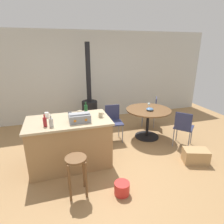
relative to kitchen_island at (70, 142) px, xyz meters
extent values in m
plane|color=#A37A4C|center=(0.89, -0.04, -0.47)|extent=(8.80, 8.80, 0.00)
cube|color=beige|center=(0.89, 2.52, 0.88)|extent=(8.00, 0.10, 2.70)
cube|color=#A37A4C|center=(0.00, 0.00, -0.02)|extent=(1.49, 0.83, 0.90)
cube|color=tan|center=(0.00, 0.00, 0.45)|extent=(1.55, 0.89, 0.04)
cylinder|color=brown|center=(0.14, -0.76, -0.16)|extent=(0.04, 0.04, 0.63)
cylinder|color=brown|center=(-0.10, -0.76, -0.16)|extent=(0.04, 0.04, 0.63)
cylinder|color=brown|center=(-0.10, -1.00, -0.16)|extent=(0.04, 0.04, 0.63)
cylinder|color=brown|center=(0.14, -1.00, -0.16)|extent=(0.04, 0.04, 0.63)
cylinder|color=brown|center=(0.02, -0.88, 0.17)|extent=(0.33, 0.33, 0.03)
cylinder|color=black|center=(2.00, 0.63, -0.46)|extent=(0.61, 0.61, 0.02)
cylinder|color=black|center=(2.00, 0.63, -0.11)|extent=(0.07, 0.07, 0.73)
cylinder|color=brown|center=(2.00, 0.63, 0.27)|extent=(1.11, 1.11, 0.03)
cube|color=navy|center=(2.40, 1.33, -0.02)|extent=(0.54, 0.54, 0.03)
cube|color=navy|center=(2.56, 1.24, 0.18)|extent=(0.20, 0.33, 0.40)
cylinder|color=gray|center=(2.46, 1.10, -0.25)|extent=(0.02, 0.02, 0.44)
cylinder|color=gray|center=(2.63, 1.40, -0.25)|extent=(0.02, 0.02, 0.44)
cylinder|color=gray|center=(2.33, 1.56, -0.25)|extent=(0.02, 0.02, 0.44)
cylinder|color=gray|center=(2.17, 1.27, -0.25)|extent=(0.02, 0.02, 0.44)
cube|color=navy|center=(1.12, 0.69, 0.00)|extent=(0.43, 0.43, 0.03)
cube|color=navy|center=(1.13, 0.88, 0.20)|extent=(0.36, 0.05, 0.40)
cylinder|color=gray|center=(1.30, 0.85, -0.24)|extent=(0.02, 0.02, 0.46)
cylinder|color=gray|center=(0.96, 0.87, -0.24)|extent=(0.02, 0.02, 0.46)
cylinder|color=gray|center=(0.94, 0.53, -0.24)|extent=(0.02, 0.02, 0.46)
cylinder|color=gray|center=(1.28, 0.51, -0.24)|extent=(0.02, 0.02, 0.46)
cube|color=navy|center=(2.59, -0.02, -0.01)|extent=(0.57, 0.57, 0.03)
cube|color=navy|center=(2.45, -0.14, 0.19)|extent=(0.26, 0.28, 0.40)
cylinder|color=gray|center=(2.35, 0.00, -0.25)|extent=(0.02, 0.02, 0.45)
cylinder|color=gray|center=(2.58, -0.26, -0.25)|extent=(0.02, 0.02, 0.45)
cylinder|color=gray|center=(2.83, -0.03, -0.25)|extent=(0.02, 0.02, 0.45)
cylinder|color=gray|center=(2.60, 0.23, -0.25)|extent=(0.02, 0.02, 0.45)
cylinder|color=black|center=(0.73, 1.80, -0.44)|extent=(0.37, 0.37, 0.06)
cylinder|color=black|center=(0.73, 1.80, -0.07)|extent=(0.44, 0.44, 0.69)
cube|color=#2D2826|center=(0.73, 1.58, -0.07)|extent=(0.20, 0.02, 0.20)
cylinder|color=black|center=(0.73, 1.80, 1.08)|extent=(0.13, 0.13, 1.60)
cube|color=gray|center=(0.20, -0.17, 0.54)|extent=(0.38, 0.23, 0.14)
cube|color=gray|center=(0.20, -0.17, 0.62)|extent=(0.36, 0.14, 0.02)
cube|color=orange|center=(0.10, -0.29, 0.54)|extent=(0.04, 0.01, 0.04)
cube|color=orange|center=(0.29, -0.29, 0.54)|extent=(0.04, 0.01, 0.04)
cylinder|color=#B7B2AD|center=(-0.30, -0.25, 0.54)|extent=(0.07, 0.07, 0.15)
cylinder|color=#B7B2AD|center=(-0.30, -0.25, 0.64)|extent=(0.03, 0.03, 0.06)
cylinder|color=#194C23|center=(0.38, 0.27, 0.55)|extent=(0.07, 0.07, 0.17)
cylinder|color=#194C23|center=(0.38, 0.27, 0.67)|extent=(0.03, 0.03, 0.07)
cylinder|color=maroon|center=(-0.40, -0.20, 0.54)|extent=(0.06, 0.06, 0.15)
cylinder|color=maroon|center=(-0.40, -0.20, 0.65)|extent=(0.02, 0.02, 0.06)
cylinder|color=tan|center=(0.61, -0.05, 0.52)|extent=(0.08, 0.08, 0.10)
torus|color=tan|center=(0.66, -0.05, 0.52)|extent=(0.05, 0.01, 0.05)
cylinder|color=white|center=(-0.38, 0.24, 0.52)|extent=(0.08, 0.08, 0.10)
torus|color=white|center=(-0.33, 0.24, 0.52)|extent=(0.05, 0.01, 0.05)
cylinder|color=#383838|center=(0.05, 0.14, 0.52)|extent=(0.07, 0.07, 0.10)
torus|color=#383838|center=(0.10, 0.14, 0.52)|extent=(0.05, 0.01, 0.05)
cylinder|color=tan|center=(0.24, 0.18, 0.52)|extent=(0.08, 0.08, 0.10)
torus|color=tan|center=(0.30, 0.18, 0.52)|extent=(0.05, 0.01, 0.05)
cylinder|color=silver|center=(2.05, 0.71, 0.29)|extent=(0.06, 0.06, 0.00)
cylinder|color=silver|center=(2.05, 0.71, 0.33)|extent=(0.01, 0.01, 0.08)
ellipsoid|color=silver|center=(2.05, 0.71, 0.40)|extent=(0.07, 0.07, 0.06)
ellipsoid|color=#4C7099|center=(1.98, 0.53, 0.32)|extent=(0.18, 0.18, 0.07)
cube|color=tan|center=(2.41, -0.70, -0.33)|extent=(0.55, 0.44, 0.28)
cylinder|color=red|center=(0.68, -1.09, -0.37)|extent=(0.24, 0.24, 0.20)
camera|label=1|loc=(-0.18, -3.38, 1.75)|focal=30.37mm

